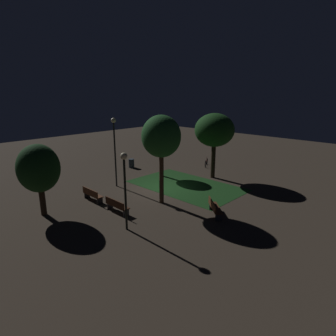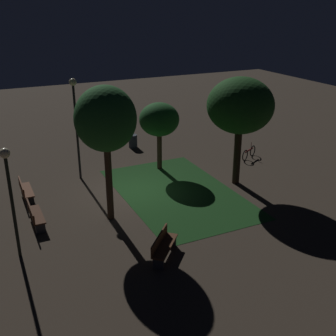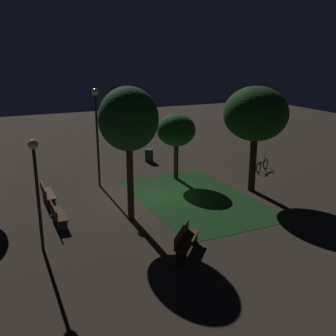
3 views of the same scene
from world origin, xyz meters
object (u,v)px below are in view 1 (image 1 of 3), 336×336
Objects in this scene: trash_bin at (131,163)px; tree_back_left at (39,169)px; bench_front_right at (214,207)px; tree_left_canopy at (214,130)px; lamp_post_path_center at (114,142)px; lamp_post_near_wall at (125,178)px; bicycle at (206,162)px; tree_near_wall at (161,144)px; bench_near_trees at (117,205)px; tree_right_canopy at (161,137)px; bench_corner at (92,194)px.

tree_back_left is at bearing -65.82° from trash_bin.
bench_front_right is at bearing -16.16° from trash_bin.
tree_left_canopy reaches higher than lamp_post_path_center.
tree_left_canopy reaches higher than lamp_post_near_wall.
bicycle is at bearing 134.31° from tree_left_canopy.
tree_near_wall is (-7.98, 3.50, 2.31)m from bench_front_right.
tree_right_canopy is (0.79, 3.03, 3.88)m from bench_near_trees.
tree_back_left is at bearing -120.94° from tree_right_canopy.
bench_corner is 0.34× the size of lamp_post_path_center.
bench_front_right is at bearing 5.65° from lamp_post_path_center.
tree_left_canopy is 5.31m from bicycle.
bicycle is (4.85, 5.47, -0.07)m from trash_bin.
tree_near_wall is at bearing 83.12° from lamp_post_path_center.
bench_front_right is at bearing 28.15° from bench_corner.
lamp_post_near_wall is 5.02× the size of trash_bin.
lamp_post_path_center is at bearing 147.99° from lamp_post_near_wall.
bench_corner is 8.78m from trash_bin.
lamp_post_near_wall is (1.31, -3.93, -1.49)m from tree_right_canopy.
bench_corner and bench_front_right have the same top height.
tree_left_canopy is at bearing 75.18° from bench_corner.
lamp_post_near_wall is (2.18, -10.92, -1.14)m from tree_left_canopy.
bench_near_trees is at bearing -104.70° from tree_right_canopy.
lamp_post_path_center is at bearing -174.35° from bench_front_right.
tree_left_canopy is (2.65, 10.02, 3.53)m from bench_corner.
tree_back_left is at bearing -90.55° from bicycle.
bench_near_trees is 2.17× the size of trash_bin.
lamp_post_path_center reaches higher than bench_corner.
trash_bin is (-4.04, -0.02, -2.37)m from tree_near_wall.
lamp_post_path_center is (-8.50, -0.84, 3.01)m from bench_front_right.
lamp_post_path_center is at bearing -179.40° from tree_right_canopy.
lamp_post_near_wall is at bearing -32.01° from lamp_post_path_center.
tree_back_left is 6.28m from lamp_post_path_center.
bench_corner is at bearing -151.85° from bench_front_right.
bicycle is at bearing 90.16° from bench_corner.
tree_left_canopy reaches higher than bench_corner.
tree_right_canopy reaches higher than bicycle.
tree_left_canopy reaches higher than bench_front_right.
bench_corner is 0.42× the size of tree_back_left.
bench_near_trees is at bearing -0.00° from bench_corner.
tree_left_canopy is at bearing 101.30° from lamp_post_near_wall.
bench_front_right is at bearing -51.31° from bicycle.
bench_near_trees reaches higher than trash_bin.
lamp_post_path_center reaches higher than bench_front_right.
tree_left_canopy is 1.27× the size of tree_back_left.
tree_back_left reaches higher than trash_bin.
trash_bin is (-8.40, 4.27, -3.94)m from tree_right_canopy.
tree_right_canopy is at bearing 0.60° from lamp_post_path_center.
trash_bin is (-4.70, 10.46, -2.42)m from tree_back_left.
lamp_post_path_center is 3.51× the size of bicycle.
bench_near_trees is at bearing -139.12° from bench_front_right.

